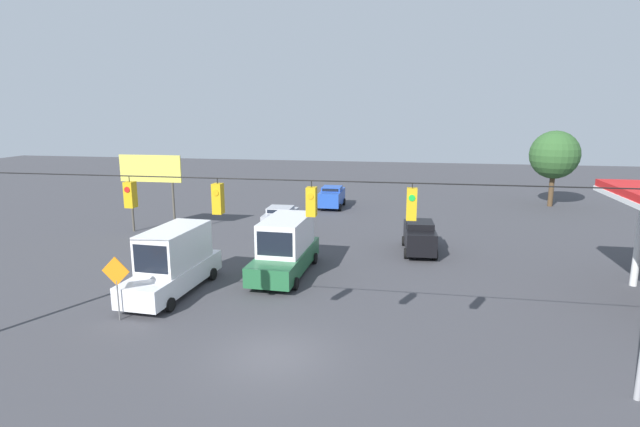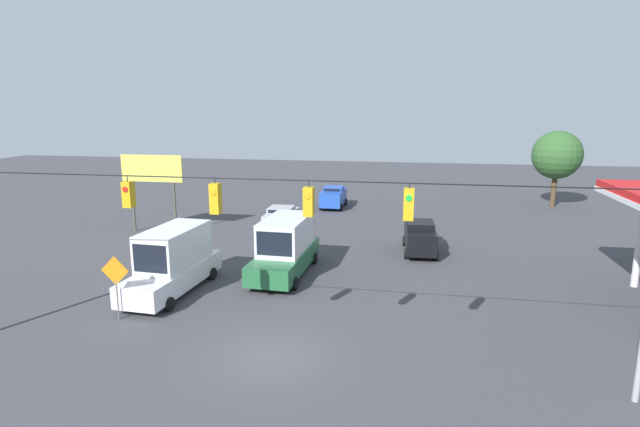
% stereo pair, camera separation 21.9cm
% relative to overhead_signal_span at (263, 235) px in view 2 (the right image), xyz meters
% --- Properties ---
extents(ground_plane, '(140.00, 140.00, 0.00)m').
position_rel_overhead_signal_span_xyz_m(ground_plane, '(0.04, -0.71, -4.78)').
color(ground_plane, '#3D3D42').
extents(overhead_signal_span, '(24.13, 0.38, 7.50)m').
position_rel_overhead_signal_span_xyz_m(overhead_signal_span, '(0.00, 0.00, 0.00)').
color(overhead_signal_span, '#939399').
rests_on(overhead_signal_span, ground_plane).
extents(box_truck_green_withflow_mid, '(2.73, 6.87, 3.10)m').
position_rel_overhead_signal_span_xyz_m(box_truck_green_withflow_mid, '(1.86, -10.00, -3.26)').
color(box_truck_green_withflow_mid, '#236038').
rests_on(box_truck_green_withflow_mid, ground_plane).
extents(sedan_black_oncoming_far, '(2.20, 4.65, 2.01)m').
position_rel_overhead_signal_span_xyz_m(sedan_black_oncoming_far, '(-5.45, -15.51, -3.73)').
color(sedan_black_oncoming_far, black).
rests_on(sedan_black_oncoming_far, ground_plane).
extents(sedan_silver_withflow_far, '(2.14, 4.05, 1.90)m').
position_rel_overhead_signal_span_xyz_m(sedan_silver_withflow_far, '(4.52, -19.08, -3.79)').
color(sedan_silver_withflow_far, '#A8AAB2').
rests_on(sedan_silver_withflow_far, ground_plane).
extents(sedan_blue_withflow_deep, '(2.11, 4.34, 1.96)m').
position_rel_overhead_signal_span_xyz_m(sedan_blue_withflow_deep, '(2.23, -29.05, -3.76)').
color(sedan_blue_withflow_deep, '#234CB2').
rests_on(sedan_blue_withflow_deep, ground_plane).
extents(box_truck_white_parked_shoulder, '(2.63, 6.82, 3.20)m').
position_rel_overhead_signal_span_xyz_m(box_truck_white_parked_shoulder, '(6.62, -6.32, -3.22)').
color(box_truck_white_parked_shoulder, silver).
rests_on(box_truck_white_parked_shoulder, ground_plane).
extents(traffic_cone_nearest, '(0.33, 0.33, 0.75)m').
position_rel_overhead_signal_span_xyz_m(traffic_cone_nearest, '(6.93, -3.98, -4.41)').
color(traffic_cone_nearest, orange).
rests_on(traffic_cone_nearest, ground_plane).
extents(traffic_cone_second, '(0.33, 0.33, 0.75)m').
position_rel_overhead_signal_span_xyz_m(traffic_cone_second, '(6.81, -6.52, -4.41)').
color(traffic_cone_second, orange).
rests_on(traffic_cone_second, ground_plane).
extents(traffic_cone_third, '(0.33, 0.33, 0.75)m').
position_rel_overhead_signal_span_xyz_m(traffic_cone_third, '(6.87, -8.86, -4.41)').
color(traffic_cone_third, orange).
rests_on(traffic_cone_third, ground_plane).
extents(traffic_cone_fourth, '(0.33, 0.33, 0.75)m').
position_rel_overhead_signal_span_xyz_m(traffic_cone_fourth, '(6.76, -11.12, -4.41)').
color(traffic_cone_fourth, orange).
rests_on(traffic_cone_fourth, ground_plane).
extents(roadside_billboard, '(4.71, 0.16, 5.69)m').
position_rel_overhead_signal_span_xyz_m(roadside_billboard, '(13.69, -17.43, -0.48)').
color(roadside_billboard, '#4C473D').
rests_on(roadside_billboard, ground_plane).
extents(work_zone_sign, '(1.27, 0.06, 2.84)m').
position_rel_overhead_signal_span_xyz_m(work_zone_sign, '(7.41, -2.66, -2.79)').
color(work_zone_sign, slate).
rests_on(work_zone_sign, ground_plane).
extents(tree_horizon_left, '(4.41, 4.41, 7.01)m').
position_rel_overhead_signal_span_xyz_m(tree_horizon_left, '(-17.77, -33.32, 0.00)').
color(tree_horizon_left, '#4C3823').
rests_on(tree_horizon_left, ground_plane).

